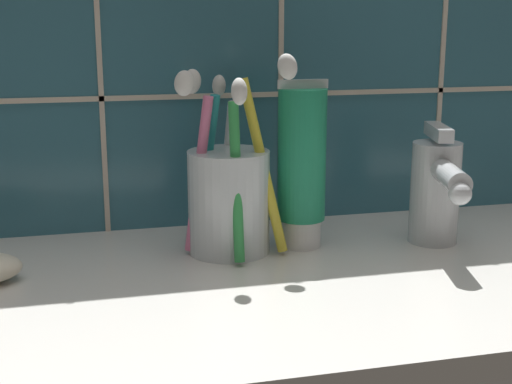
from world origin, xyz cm
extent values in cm
cube|color=silver|center=(0.00, 0.00, 1.00)|extent=(71.20, 33.74, 2.00)
cube|color=#336B7F|center=(0.00, 17.12, 20.02)|extent=(81.20, 1.50, 40.04)
cube|color=beige|center=(0.00, 16.27, 15.22)|extent=(81.20, 0.24, 0.50)
cube|color=beige|center=(-16.02, 16.27, 20.02)|extent=(0.50, 0.24, 40.04)
cube|color=beige|center=(1.78, 16.27, 20.02)|extent=(0.50, 0.24, 40.04)
cube|color=beige|center=(19.58, 16.27, 20.02)|extent=(0.50, 0.24, 40.04)
cylinder|color=silver|center=(-5.55, 7.25, 6.64)|extent=(7.36, 7.36, 9.27)
cylinder|color=yellow|center=(-2.70, 5.98, 10.02)|extent=(4.37, 3.24, 15.46)
ellipsoid|color=white|center=(-0.90, 4.84, 18.71)|extent=(2.52, 2.26, 2.54)
cylinder|color=white|center=(-4.80, 11.69, 8.86)|extent=(0.97, 6.46, 13.28)
ellipsoid|color=white|center=(-4.84, 14.94, 16.33)|extent=(1.33, 2.44, 2.69)
cylinder|color=teal|center=(-7.37, 8.49, 9.29)|extent=(2.93, 2.62, 13.92)
ellipsoid|color=white|center=(-8.34, 9.27, 17.27)|extent=(2.38, 2.28, 2.43)
cylinder|color=pink|center=(-8.26, 7.02, 9.30)|extent=(2.94, 1.60, 13.93)
ellipsoid|color=white|center=(-9.33, 7.31, 17.29)|extent=(2.25, 1.77, 2.41)
cylinder|color=green|center=(-5.50, 4.17, 9.13)|extent=(0.96, 3.32, 13.61)
ellipsoid|color=white|center=(-5.53, 2.77, 16.94)|extent=(1.34, 2.08, 2.46)
cylinder|color=white|center=(1.26, 7.25, 3.32)|extent=(3.74, 3.74, 2.63)
cylinder|color=#1E8C60|center=(1.26, 7.25, 10.62)|extent=(4.40, 4.40, 11.98)
cube|color=silver|center=(1.26, 7.25, 17.01)|extent=(4.62, 0.36, 0.80)
cylinder|color=silver|center=(13.81, 5.46, 6.77)|extent=(4.58, 4.58, 9.54)
cylinder|color=silver|center=(12.75, 1.39, 9.44)|extent=(4.12, 8.67, 2.06)
sphere|color=silver|center=(11.68, -2.69, 8.76)|extent=(1.92, 1.92, 1.92)
cube|color=silver|center=(13.81, 5.46, 12.54)|extent=(2.87, 6.16, 1.20)
camera|label=1|loc=(-18.04, -53.45, 22.58)|focal=50.00mm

